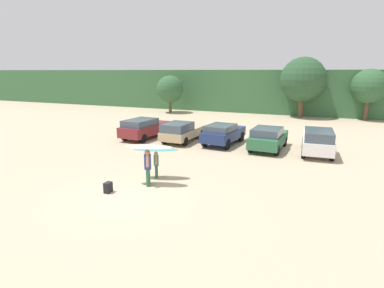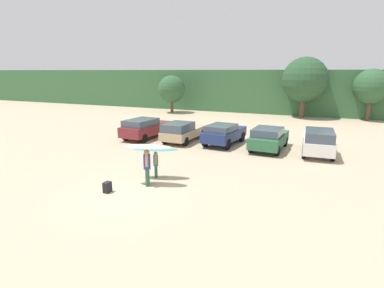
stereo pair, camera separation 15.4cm
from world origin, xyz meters
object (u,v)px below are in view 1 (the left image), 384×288
at_px(parked_car_forest_green, 268,138).
at_px(backpack_dropped, 108,187).
at_px(parked_car_navy, 223,133).
at_px(parked_car_white, 318,141).
at_px(person_adult, 148,165).
at_px(surfboard_cream, 148,147).
at_px(parked_car_maroon, 144,128).
at_px(parked_car_tan, 181,131).
at_px(person_child, 156,163).
at_px(surfboard_teal, 156,150).

bearing_deg(parked_car_forest_green, backpack_dropped, 156.41).
xyz_separation_m(parked_car_navy, parked_car_white, (6.05, -0.24, 0.05)).
height_order(parked_car_navy, person_adult, person_adult).
distance_m(parked_car_white, backpack_dropped, 12.72).
height_order(parked_car_white, backpack_dropped, parked_car_white).
bearing_deg(parked_car_forest_green, surfboard_cream, 158.69).
bearing_deg(parked_car_maroon, backpack_dropped, -152.59).
xyz_separation_m(parked_car_forest_green, person_adult, (-3.86, -8.52, 0.15)).
bearing_deg(parked_car_tan, backpack_dropped, -171.88).
height_order(parked_car_tan, person_child, parked_car_tan).
xyz_separation_m(person_adult, person_child, (-0.17, 1.05, -0.21)).
relative_size(parked_car_maroon, parked_car_white, 1.01).
bearing_deg(person_adult, surfboard_teal, -113.79).
relative_size(person_child, backpack_dropped, 2.81).
distance_m(parked_car_white, surfboard_teal, 10.30).
height_order(parked_car_maroon, person_child, parked_car_maroon).
distance_m(person_child, surfboard_cream, 1.47).
xyz_separation_m(person_child, backpack_dropped, (-0.94, -2.45, -0.49)).
bearing_deg(backpack_dropped, surfboard_cream, 51.73).
height_order(parked_car_tan, person_adult, person_adult).
bearing_deg(person_child, parked_car_navy, -127.25).
xyz_separation_m(parked_car_forest_green, person_child, (-4.03, -7.47, -0.07)).
xyz_separation_m(parked_car_maroon, parked_car_forest_green, (9.16, 0.09, -0.03)).
height_order(parked_car_maroon, parked_car_tan, parked_car_maroon).
bearing_deg(parked_car_navy, person_child, 179.13).
bearing_deg(parked_car_white, parked_car_forest_green, 87.70).
height_order(parked_car_navy, person_child, parked_car_navy).
height_order(parked_car_tan, parked_car_navy, parked_car_tan).
bearing_deg(parked_car_forest_green, surfboard_teal, 155.40).
height_order(parked_car_maroon, surfboard_teal, parked_car_maroon).
bearing_deg(parked_car_maroon, surfboard_teal, -140.96).
xyz_separation_m(person_adult, backpack_dropped, (-1.11, -1.39, -0.70)).
bearing_deg(backpack_dropped, person_child, 69.05).
bearing_deg(person_adult, parked_car_forest_green, -144.73).
distance_m(parked_car_tan, parked_car_white, 9.05).
relative_size(parked_car_maroon, person_child, 3.58).
distance_m(parked_car_tan, surfboard_cream, 8.77).
bearing_deg(person_child, surfboard_teal, 88.83).
relative_size(person_adult, surfboard_teal, 0.73).
height_order(parked_car_maroon, person_adult, person_adult).
distance_m(surfboard_teal, backpack_dropped, 2.80).
bearing_deg(surfboard_cream, parked_car_forest_green, -128.54).
relative_size(parked_car_navy, person_adult, 2.56).
bearing_deg(parked_car_white, parked_car_navy, 85.00).
distance_m(parked_car_tan, person_adult, 8.76).
distance_m(person_child, surfboard_teal, 0.71).
bearing_deg(parked_car_white, surfboard_teal, 134.91).
bearing_deg(parked_car_tan, parked_car_white, -87.90).
bearing_deg(parked_car_maroon, parked_car_tan, -85.06).
bearing_deg(parked_car_navy, surfboard_cream, -178.79).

